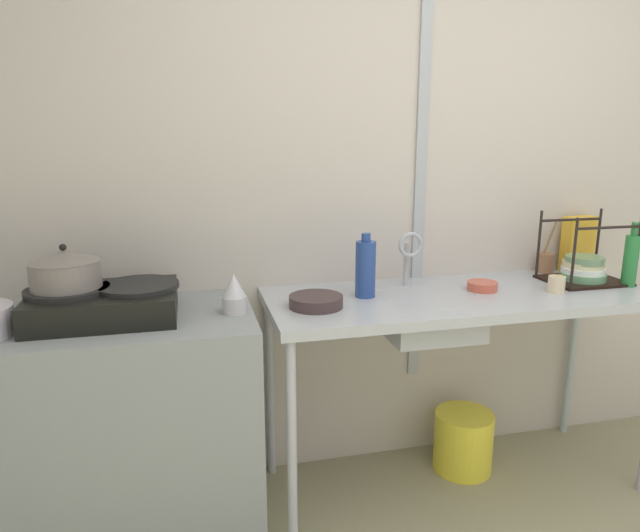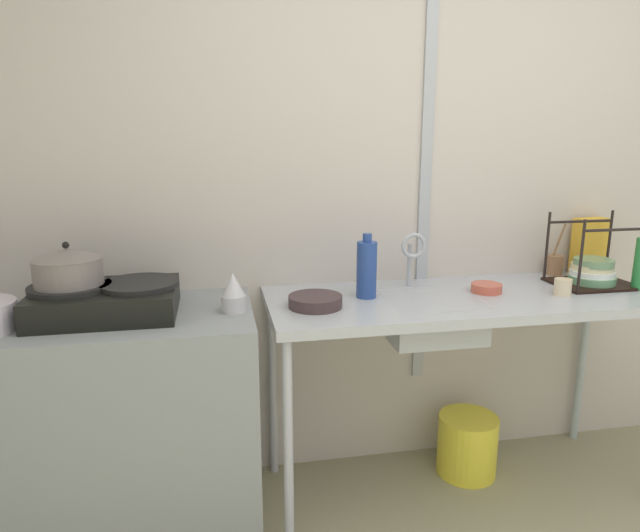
% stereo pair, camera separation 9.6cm
% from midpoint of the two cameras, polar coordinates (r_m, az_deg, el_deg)
% --- Properties ---
extents(wall_back, '(4.91, 0.10, 2.68)m').
position_cam_midpoint_polar(wall_back, '(2.58, 13.44, 9.13)').
color(wall_back, beige).
rests_on(wall_back, ground).
extents(wall_metal_strip, '(0.05, 0.01, 2.15)m').
position_cam_midpoint_polar(wall_metal_strip, '(2.49, 12.14, 12.16)').
color(wall_metal_strip, '#A5AAB1').
extents(counter_concrete, '(1.07, 0.59, 0.88)m').
position_cam_midpoint_polar(counter_concrete, '(2.29, -19.46, -15.32)').
color(counter_concrete, gray).
rests_on(counter_concrete, ground).
extents(counter_sink, '(1.63, 0.59, 0.88)m').
position_cam_midpoint_polar(counter_sink, '(2.36, 15.93, -4.40)').
color(counter_sink, '#A5AAB1').
rests_on(counter_sink, ground).
extents(stove, '(0.52, 0.38, 0.12)m').
position_cam_midpoint_polar(stove, '(2.11, -20.09, -3.28)').
color(stove, black).
rests_on(stove, counter_concrete).
extents(pot_on_left_burner, '(0.24, 0.24, 0.15)m').
position_cam_midpoint_polar(pot_on_left_burner, '(2.10, -23.53, -0.05)').
color(pot_on_left_burner, slate).
rests_on(pot_on_left_burner, stove).
extents(percolator, '(0.09, 0.09, 0.15)m').
position_cam_midpoint_polar(percolator, '(2.04, -7.66, -2.78)').
color(percolator, silver).
rests_on(percolator, counter_concrete).
extents(sink_basin, '(0.37, 0.34, 0.15)m').
position_cam_midpoint_polar(sink_basin, '(2.27, 12.48, -5.20)').
color(sink_basin, '#A5AAB1').
rests_on(sink_basin, counter_sink).
extents(faucet, '(0.11, 0.06, 0.24)m').
position_cam_midpoint_polar(faucet, '(2.35, 10.75, 1.56)').
color(faucet, '#A5AAB1').
rests_on(faucet, counter_sink).
extents(frying_pan, '(0.21, 0.21, 0.04)m').
position_cam_midpoint_polar(frying_pan, '(2.09, 0.83, -3.69)').
color(frying_pan, '#3C2C2D').
rests_on(frying_pan, counter_sink).
extents(dish_rack, '(0.33, 0.26, 0.31)m').
position_cam_midpoint_polar(dish_rack, '(2.69, 27.35, -0.60)').
color(dish_rack, black).
rests_on(dish_rack, counter_sink).
extents(cup_by_rack, '(0.07, 0.07, 0.07)m').
position_cam_midpoint_polar(cup_by_rack, '(2.47, 24.92, -2.00)').
color(cup_by_rack, beige).
rests_on(cup_by_rack, counter_sink).
extents(small_bowl_on_drainboard, '(0.13, 0.13, 0.04)m').
position_cam_midpoint_polar(small_bowl_on_drainboard, '(2.40, 17.99, -2.18)').
color(small_bowl_on_drainboard, '#C15340').
rests_on(small_bowl_on_drainboard, counter_sink).
extents(bottle_by_sink, '(0.08, 0.08, 0.26)m').
position_cam_midpoint_polar(bottle_by_sink, '(2.20, 6.10, -0.31)').
color(bottle_by_sink, navy).
rests_on(bottle_by_sink, counter_sink).
extents(cereal_box, '(0.17, 0.09, 0.26)m').
position_cam_midpoint_polar(cereal_box, '(2.91, 26.97, 1.87)').
color(cereal_box, gold).
rests_on(cereal_box, counter_sink).
extents(utensil_jar, '(0.07, 0.07, 0.24)m').
position_cam_midpoint_polar(utensil_jar, '(2.82, 24.11, 0.15)').
color(utensil_jar, '#946545').
rests_on(utensil_jar, counter_sink).
extents(bucket_on_floor, '(0.27, 0.27, 0.28)m').
position_cam_midpoint_polar(bucket_on_floor, '(2.74, 16.05, -17.40)').
color(bucket_on_floor, yellow).
rests_on(bucket_on_floor, ground).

